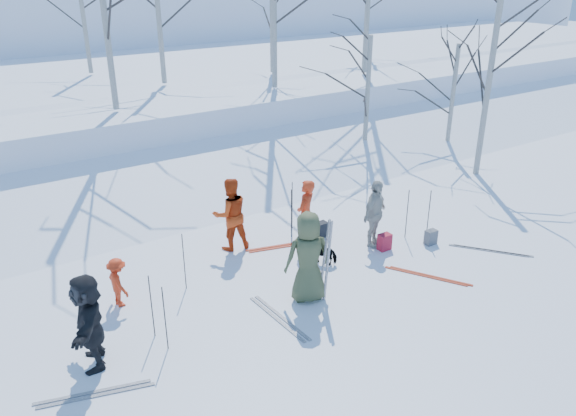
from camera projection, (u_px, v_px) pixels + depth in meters
ground at (324, 284)px, 12.59m from camera, size 120.00×120.00×0.00m
snow_ramp at (194, 182)px, 17.90m from camera, size 70.00×9.49×4.12m
snow_plateau at (101, 97)px, 25.22m from camera, size 70.00×18.00×2.20m
far_hill at (16, 30)px, 40.93m from camera, size 90.00×30.00×6.00m
skier_olive_center at (308, 257)px, 11.64m from camera, size 1.13×0.91×2.00m
skier_red_north at (306, 214)px, 13.84m from camera, size 0.78×0.71×1.80m
skier_redor_behind at (230, 214)px, 13.77m from camera, size 1.00×0.84×1.87m
skier_red_seated at (118, 282)px, 11.60m from camera, size 0.49×0.75×1.09m
skier_cream_east at (375, 214)px, 13.94m from camera, size 1.11×0.78×1.75m
skier_grey_west at (89, 321)px, 9.75m from camera, size 0.96×1.76×1.81m
dog at (324, 252)px, 13.36m from camera, size 0.67×0.68×0.55m
upright_ski_left at (328, 262)px, 11.57m from camera, size 0.11×0.17×1.90m
upright_ski_right at (324, 259)px, 11.67m from camera, size 0.14×0.23×1.89m
ski_pair_a at (279, 318)px, 11.36m from camera, size 0.40×1.92×0.02m
ski_pair_b at (428, 276)px, 12.87m from camera, size 1.87×2.08×0.02m
ski_pair_c at (284, 246)px, 14.23m from camera, size 1.10×1.99×0.02m
ski_pair_d at (95, 394)px, 9.37m from camera, size 1.16×2.00×0.02m
ski_pair_e at (490, 251)px, 13.99m from camera, size 2.04×2.09×0.02m
ski_pole_a at (165, 319)px, 10.21m from camera, size 0.02×0.02×1.34m
ski_pole_b at (407, 214)px, 14.41m from camera, size 0.02×0.02×1.34m
ski_pole_c at (152, 306)px, 10.57m from camera, size 0.02×0.02×1.34m
ski_pole_d at (429, 215)px, 14.38m from camera, size 0.02×0.02×1.34m
ski_pole_e at (291, 214)px, 14.44m from camera, size 0.02×0.02×1.34m
ski_pole_f at (184, 262)px, 12.14m from camera, size 0.02×0.02×1.34m
ski_pole_g at (292, 206)px, 14.91m from camera, size 0.02×0.02×1.34m
backpack_red at (385, 242)px, 13.99m from camera, size 0.32×0.22×0.42m
backpack_grey at (431, 237)px, 14.28m from camera, size 0.30×0.20×0.38m
backpack_dark at (321, 230)px, 14.65m from camera, size 0.34×0.24×0.40m
birch_plateau_d at (158, 4)px, 20.99m from camera, size 4.72×4.72×5.88m
birch_plateau_h at (82, 9)px, 23.11m from camera, size 4.25×4.25×5.21m
birch_plateau_i at (272, 16)px, 23.41m from camera, size 3.86×3.86×4.65m
birch_plateau_j at (104, 11)px, 17.11m from camera, size 4.82×4.82×6.03m
birch_edge_b at (488, 90)px, 17.92m from camera, size 4.59×4.59×5.71m
birch_edge_c at (452, 99)px, 20.70m from camera, size 3.35×3.35×3.94m
birch_edge_e at (367, 99)px, 19.79m from camera, size 3.64×3.64×4.34m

